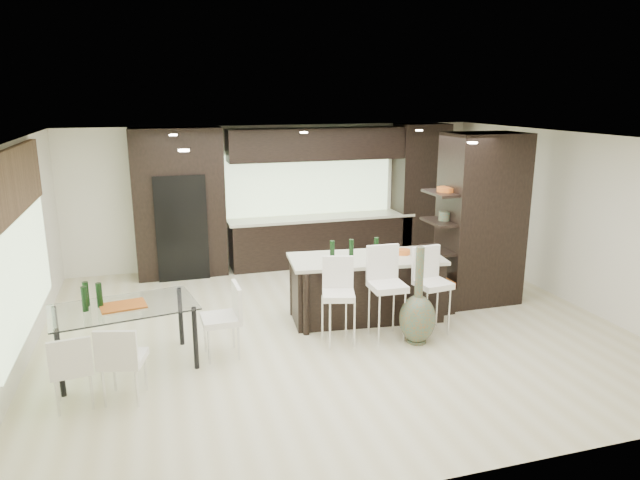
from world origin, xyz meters
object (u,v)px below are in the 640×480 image
object	(u,v)px
stool_right	(432,299)
bench	(410,298)
kitchen_island	(365,287)
stool_mid	(387,303)
floor_vase	(418,295)
dining_table	(126,337)
chair_end	(221,324)
chair_near	(124,364)
chair_far	(73,372)
stool_left	(338,310)

from	to	relation	value
stool_right	bench	bearing A→B (deg)	81.60
kitchen_island	stool_mid	world-z (taller)	stool_mid
stool_right	floor_vase	size ratio (longest dim) A/B	0.73
dining_table	chair_end	bearing A→B (deg)	-9.74
stool_right	dining_table	bearing A→B (deg)	171.24
stool_right	bench	world-z (taller)	stool_right
chair_near	chair_end	distance (m)	1.38
kitchen_island	chair_end	world-z (taller)	kitchen_island
bench	stool_mid	bearing A→B (deg)	-135.09
stool_mid	chair_end	xyz separation A→B (m)	(-2.24, 0.08, -0.08)
kitchen_island	floor_vase	distance (m)	1.13
stool_right	chair_far	size ratio (longest dim) A/B	1.25
kitchen_island	dining_table	distance (m)	3.46
bench	stool_left	bearing A→B (deg)	-154.27
floor_vase	kitchen_island	bearing A→B (deg)	108.05
floor_vase	chair_end	world-z (taller)	floor_vase
kitchen_island	stool_left	size ratio (longest dim) A/B	2.37
stool_right	chair_far	xyz separation A→B (m)	(-4.59, -0.69, -0.10)
kitchen_island	stool_right	size ratio (longest dim) A/B	2.29
kitchen_island	floor_vase	xyz separation A→B (m)	(0.34, -1.06, 0.20)
bench	chair_end	xyz separation A→B (m)	(-2.93, -0.65, 0.18)
kitchen_island	stool_mid	xyz separation A→B (m)	(0.00, -0.81, 0.05)
chair_far	stool_right	bearing A→B (deg)	1.58
stool_left	chair_near	size ratio (longest dim) A/B	1.15
kitchen_island	chair_far	bearing A→B (deg)	-153.28
stool_left	chair_near	xyz separation A→B (m)	(-2.69, -0.70, -0.06)
stool_left	dining_table	distance (m)	2.70
bench	floor_vase	size ratio (longest dim) A/B	0.98
kitchen_island	chair_end	xyz separation A→B (m)	(-2.24, -0.73, -0.03)
floor_vase	chair_near	xyz separation A→B (m)	(-3.73, -0.44, -0.26)
stool_right	bench	xyz separation A→B (m)	(0.01, 0.72, -0.24)
kitchen_island	chair_far	world-z (taller)	kitchen_island
stool_mid	kitchen_island	bearing A→B (deg)	91.47
chair_near	chair_end	world-z (taller)	chair_end
bench	chair_near	size ratio (longest dim) A/B	1.59
bench	dining_table	world-z (taller)	dining_table
floor_vase	chair_end	xyz separation A→B (m)	(-2.58, 0.33, -0.23)
floor_vase	stool_right	bearing A→B (deg)	36.56
floor_vase	chair_near	size ratio (longest dim) A/B	1.62
floor_vase	dining_table	size ratio (longest dim) A/B	0.80
kitchen_island	stool_left	xyz separation A→B (m)	(-0.69, -0.79, 0.01)
stool_mid	floor_vase	xyz separation A→B (m)	(0.34, -0.24, 0.15)
stool_right	chair_end	distance (m)	2.93
kitchen_island	dining_table	bearing A→B (deg)	-162.00
chair_far	chair_end	distance (m)	1.83
stool_left	dining_table	world-z (taller)	stool_left
floor_vase	chair_far	distance (m)	4.28
bench	chair_end	bearing A→B (deg)	-169.09
kitchen_island	stool_left	bearing A→B (deg)	-125.14
bench	chair_far	bearing A→B (deg)	-164.56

